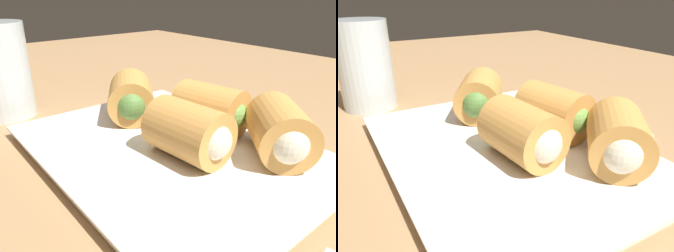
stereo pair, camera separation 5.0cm
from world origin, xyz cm
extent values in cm
cube|color=#A87F54|center=(0.00, 0.00, 1.00)|extent=(180.00, 140.00, 2.00)
cube|color=white|center=(0.17, -2.43, 2.60)|extent=(32.19, 23.61, 1.20)
cube|color=white|center=(0.17, -2.43, 3.35)|extent=(33.48, 24.56, 0.30)
cylinder|color=#D19347|center=(9.53, -3.90, 6.33)|extent=(9.62, 8.97, 5.67)
sphere|color=#56843D|center=(6.96, -2.27, 6.33)|extent=(3.68, 3.68, 3.68)
cylinder|color=#D19347|center=(-3.09, -2.34, 6.33)|extent=(8.23, 6.27, 5.67)
sphere|color=beige|center=(-6.13, -2.58, 6.33)|extent=(3.68, 3.68, 3.68)
cylinder|color=#D19347|center=(0.39, -8.66, 6.33)|extent=(8.62, 6.86, 5.67)
sphere|color=#6B9E47|center=(-2.62, -9.16, 6.33)|extent=(3.68, 3.68, 3.68)
cylinder|color=#D19347|center=(-8.72, -9.49, 6.33)|extent=(9.60, 9.42, 5.67)
sphere|color=beige|center=(-11.00, -7.46, 6.33)|extent=(3.68, 3.68, 3.68)
cylinder|color=silver|center=(6.36, -18.38, 2.25)|extent=(10.99, 1.51, 0.50)
ellipsoid|color=silver|center=(-4.04, -19.34, 2.58)|extent=(3.54, 2.85, 1.15)
cylinder|color=silver|center=(24.96, 7.51, 8.58)|extent=(7.83, 7.83, 13.16)
camera|label=1|loc=(-24.63, 17.81, 19.56)|focal=35.00mm
camera|label=2|loc=(-27.48, 13.69, 19.56)|focal=35.00mm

